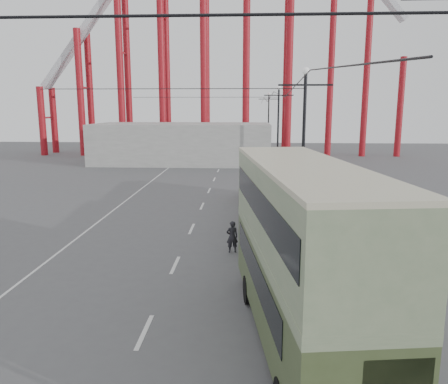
# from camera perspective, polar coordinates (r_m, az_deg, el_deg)

# --- Properties ---
(road_markings) EXTENTS (12.52, 120.00, 0.01)m
(road_markings) POSITION_cam_1_polar(r_m,az_deg,el_deg) (29.30, -3.07, -2.84)
(road_markings) COLOR silver
(road_markings) RESTS_ON ground
(lamp_post_mid) EXTENTS (3.20, 0.44, 9.32)m
(lamp_post_mid) POSITION_cam_1_polar(r_m,az_deg,el_deg) (26.91, 10.32, 5.86)
(lamp_post_mid) COLOR black
(lamp_post_mid) RESTS_ON ground
(lamp_post_far) EXTENTS (3.20, 0.44, 9.32)m
(lamp_post_far) POSITION_cam_1_polar(r_m,az_deg,el_deg) (48.76, 7.07, 8.17)
(lamp_post_far) COLOR black
(lamp_post_far) RESTS_ON ground
(lamp_post_distant) EXTENTS (3.20, 0.44, 9.32)m
(lamp_post_distant) POSITION_cam_1_polar(r_m,az_deg,el_deg) (70.71, 5.82, 9.05)
(lamp_post_distant) COLOR black
(lamp_post_distant) RESTS_ON ground
(fairground_shed) EXTENTS (22.00, 10.00, 5.00)m
(fairground_shed) POSITION_cam_1_polar(r_m,az_deg,el_deg) (56.37, -5.41, 6.36)
(fairground_shed) COLOR gray
(fairground_shed) RESTS_ON ground
(double_decker_bus) EXTENTS (3.84, 10.43, 5.47)m
(double_decker_bus) POSITION_cam_1_polar(r_m,az_deg,el_deg) (12.91, 10.08, -6.93)
(double_decker_bus) COLOR #3A4726
(double_decker_bus) RESTS_ON ground
(single_decker_green) EXTENTS (3.26, 10.13, 2.81)m
(single_decker_green) POSITION_cam_1_polar(r_m,az_deg,el_deg) (21.79, 6.89, -3.48)
(single_decker_green) COLOR #6B7F5D
(single_decker_green) RESTS_ON ground
(single_decker_cream) EXTENTS (3.14, 9.23, 2.82)m
(single_decker_cream) POSITION_cam_1_polar(r_m,az_deg,el_deg) (31.10, 5.77, 0.91)
(single_decker_cream) COLOR #C0BB9A
(single_decker_cream) RESTS_ON ground
(pedestrian) EXTENTS (0.65, 0.50, 1.58)m
(pedestrian) POSITION_cam_1_polar(r_m,az_deg,el_deg) (21.42, 1.07, -5.87)
(pedestrian) COLOR black
(pedestrian) RESTS_ON ground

